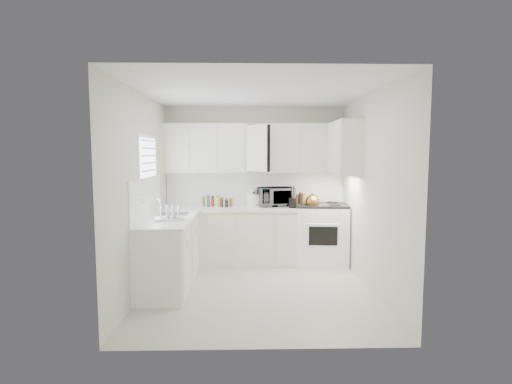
{
  "coord_description": "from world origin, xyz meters",
  "views": [
    {
      "loc": [
        -0.13,
        -5.13,
        1.82
      ],
      "look_at": [
        0.0,
        0.7,
        1.25
      ],
      "focal_mm": 27.84,
      "sensor_mm": 36.0,
      "label": 1
    }
  ],
  "objects_px": {
    "stove": "(321,225)",
    "tea_kettle": "(312,201)",
    "rice_cooker": "(254,199)",
    "utensil_crock": "(292,196)",
    "dish_rack": "(169,212)",
    "microwave": "(276,195)"
  },
  "relations": [
    {
      "from": "microwave",
      "to": "utensil_crock",
      "type": "bearing_deg",
      "value": -59.54
    },
    {
      "from": "rice_cooker",
      "to": "dish_rack",
      "type": "height_order",
      "value": "rice_cooker"
    },
    {
      "from": "utensil_crock",
      "to": "stove",
      "type": "bearing_deg",
      "value": 16.99
    },
    {
      "from": "utensil_crock",
      "to": "dish_rack",
      "type": "xyz_separation_m",
      "value": [
        -1.75,
        -1.09,
        -0.09
      ]
    },
    {
      "from": "stove",
      "to": "tea_kettle",
      "type": "height_order",
      "value": "stove"
    },
    {
      "from": "stove",
      "to": "utensil_crock",
      "type": "bearing_deg",
      "value": -157.8
    },
    {
      "from": "stove",
      "to": "tea_kettle",
      "type": "distance_m",
      "value": 0.49
    },
    {
      "from": "dish_rack",
      "to": "utensil_crock",
      "type": "bearing_deg",
      "value": 17.21
    },
    {
      "from": "tea_kettle",
      "to": "rice_cooker",
      "type": "xyz_separation_m",
      "value": [
        -0.93,
        0.3,
        -0.0
      ]
    },
    {
      "from": "stove",
      "to": "dish_rack",
      "type": "relative_size",
      "value": 3.38
    },
    {
      "from": "stove",
      "to": "microwave",
      "type": "distance_m",
      "value": 0.9
    },
    {
      "from": "tea_kettle",
      "to": "microwave",
      "type": "xyz_separation_m",
      "value": [
        -0.56,
        0.26,
        0.07
      ]
    },
    {
      "from": "microwave",
      "to": "rice_cooker",
      "type": "bearing_deg",
      "value": 160.54
    },
    {
      "from": "rice_cooker",
      "to": "utensil_crock",
      "type": "height_order",
      "value": "utensil_crock"
    },
    {
      "from": "microwave",
      "to": "stove",
      "type": "bearing_deg",
      "value": -21.21
    },
    {
      "from": "tea_kettle",
      "to": "dish_rack",
      "type": "height_order",
      "value": "tea_kettle"
    },
    {
      "from": "rice_cooker",
      "to": "utensil_crock",
      "type": "xyz_separation_m",
      "value": [
        0.61,
        -0.29,
        0.07
      ]
    },
    {
      "from": "stove",
      "to": "tea_kettle",
      "type": "relative_size",
      "value": 4.56
    },
    {
      "from": "microwave",
      "to": "utensil_crock",
      "type": "relative_size",
      "value": 1.46
    },
    {
      "from": "stove",
      "to": "rice_cooker",
      "type": "xyz_separation_m",
      "value": [
        -1.11,
        0.14,
        0.43
      ]
    },
    {
      "from": "tea_kettle",
      "to": "stove",
      "type": "bearing_deg",
      "value": 44.04
    },
    {
      "from": "rice_cooker",
      "to": "utensil_crock",
      "type": "bearing_deg",
      "value": -45.11
    }
  ]
}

